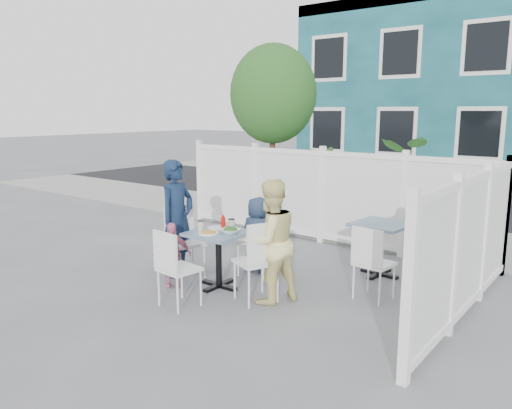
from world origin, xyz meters
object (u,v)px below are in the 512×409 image
Objects in this scene: chair_left at (183,236)px; main_table at (219,245)px; chair_back at (259,232)px; utility_cabinet at (257,182)px; chair_near at (173,263)px; boy at (257,235)px; woman at (270,241)px; spare_table at (381,235)px; man at (177,218)px; toddler at (172,254)px; chair_right at (259,256)px.

main_table is at bearing 104.29° from chair_left.
main_table is 0.74× the size of chair_back.
utility_cabinet is 5.92m from chair_near.
boy reaches higher than chair_left.
chair_back is at bearing 153.57° from chair_left.
spare_table is at bearing 179.20° from woman.
woman is 1.38× the size of boy.
main_table is at bearing 99.61° from chair_near.
man is 1.09× the size of woman.
boy reaches higher than chair_back.
woman reaches higher than chair_back.
toddler reaches higher than spare_table.
chair_near is at bearing 59.88° from chair_left.
boy is at bearing 26.28° from toddler.
chair_right is 1.19m from boy.
boy is (2.74, -3.55, -0.13)m from utility_cabinet.
boy is at bearing 61.95° from chair_right.
chair_left is 0.60× the size of man.
chair_right is 1.00× the size of chair_back.
toddler is (-0.56, 0.49, -0.11)m from chair_near.
man is 0.61m from toddler.
chair_near reaches higher than toddler.
utility_cabinet reaches higher than chair_left.
chair_near is 0.62× the size of woman.
chair_near is at bearing -140.54° from man.
woman is at bearing 107.35° from chair_left.
toddler is (-1.98, -2.06, -0.15)m from spare_table.
utility_cabinet is 0.83× the size of man.
main_table is at bearing 74.72° from chair_back.
chair_near is 1.66m from boy.
spare_table is 0.90× the size of toddler.
chair_left is 1.14× the size of toddler.
chair_near is at bearing 78.26° from chair_back.
utility_cabinet is 1.81× the size of main_table.
utility_cabinet is 1.24× the size of boy.
main_table is 0.80× the size of chair_near.
woman is (1.53, -0.06, 0.18)m from chair_left.
man reaches higher than chair_left.
utility_cabinet is at bearing -61.24° from boy.
man is 1.61m from woman.
main_table is 0.74× the size of chair_right.
main_table is 0.50× the size of woman.
utility_cabinet is 1.44× the size of chair_near.
chair_right is (1.46, -0.17, 0.02)m from chair_left.
chair_near is 0.76m from toddler.
man is at bearing -57.97° from utility_cabinet.
woman is at bearing 126.01° from boy.
toddler is (-1.33, -0.35, -0.32)m from woman.
chair_left reaches higher than spare_table.
boy is (-0.05, 0.02, -0.04)m from chair_back.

